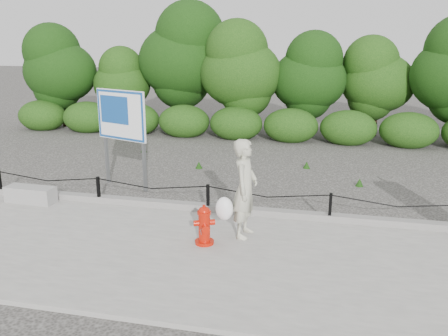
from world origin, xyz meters
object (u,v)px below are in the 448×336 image
Objects in this scene: concrete_block at (31,195)px; advertising_sign at (121,120)px; fire_hydrant at (204,225)px; pedestrian at (244,190)px.

concrete_block is 0.46× the size of advertising_sign.
fire_hydrant reaches higher than concrete_block.
concrete_block is at bearing 87.71° from pedestrian.
fire_hydrant is 0.30× the size of advertising_sign.
concrete_block is (-4.94, 0.73, -0.71)m from pedestrian.
pedestrian is at bearing -15.24° from advertising_sign.
pedestrian is 5.05m from concrete_block.
fire_hydrant is 4.52m from concrete_block.
advertising_sign is at bearing 60.98° from pedestrian.
fire_hydrant is at bearing -16.03° from concrete_block.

